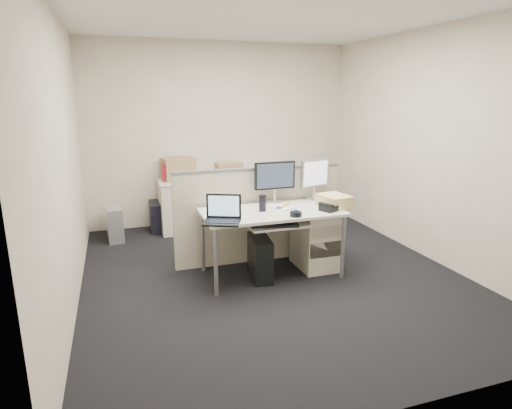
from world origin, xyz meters
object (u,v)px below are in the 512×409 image
object	(u,v)px
desk	(272,217)
monitor_main	(275,182)
laptop	(222,210)
desk_phone	(330,207)

from	to	relation	value
desk	monitor_main	distance (m)	0.47
desk	laptop	world-z (taller)	laptop
desk	desk_phone	world-z (taller)	desk_phone
desk	desk_phone	bearing A→B (deg)	-16.70
monitor_main	laptop	world-z (taller)	monitor_main
desk	desk_phone	distance (m)	0.63
desk	monitor_main	size ratio (longest dim) A/B	3.14
desk	monitor_main	xyz separation A→B (m)	(0.15, 0.32, 0.30)
monitor_main	desk_phone	distance (m)	0.70
desk_phone	desk	bearing A→B (deg)	138.61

